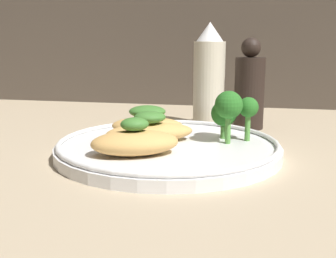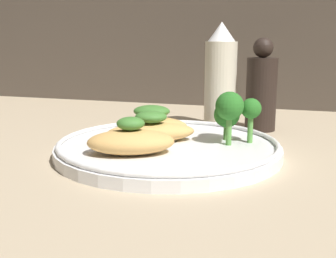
# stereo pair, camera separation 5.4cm
# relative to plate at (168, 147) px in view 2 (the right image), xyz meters

# --- Properties ---
(ground_plane) EXTENTS (1.80, 1.80, 0.01)m
(ground_plane) POSITION_rel_plate_xyz_m (0.00, 0.00, -0.01)
(ground_plane) COLOR tan
(plate) EXTENTS (0.29, 0.29, 0.02)m
(plate) POSITION_rel_plate_xyz_m (0.00, 0.00, 0.00)
(plate) COLOR white
(plate) RESTS_ON ground_plane
(grilled_meat_front) EXTENTS (0.12, 0.10, 0.04)m
(grilled_meat_front) POSITION_rel_plate_xyz_m (-0.03, -0.06, 0.02)
(grilled_meat_front) COLOR tan
(grilled_meat_front) RESTS_ON plate
(grilled_meat_middle) EXTENTS (0.12, 0.09, 0.04)m
(grilled_meat_middle) POSITION_rel_plate_xyz_m (-0.03, 0.01, 0.02)
(grilled_meat_middle) COLOR tan
(grilled_meat_middle) RESTS_ON plate
(grilled_meat_back) EXTENTS (0.11, 0.07, 0.04)m
(grilled_meat_back) POSITION_rel_plate_xyz_m (-0.04, 0.05, 0.02)
(grilled_meat_back) COLOR tan
(grilled_meat_back) RESTS_ON plate
(broccoli_bunch) EXTENTS (0.06, 0.06, 0.07)m
(broccoli_bunch) POSITION_rel_plate_xyz_m (0.08, 0.03, 0.05)
(broccoli_bunch) COLOR #569942
(broccoli_bunch) RESTS_ON plate
(sauce_bottle) EXTENTS (0.05, 0.05, 0.17)m
(sauce_bottle) POSITION_rel_plate_xyz_m (0.03, 0.19, 0.07)
(sauce_bottle) COLOR beige
(sauce_bottle) RESTS_ON ground_plane
(pepper_grinder) EXTENTS (0.05, 0.05, 0.15)m
(pepper_grinder) POSITION_rel_plate_xyz_m (0.10, 0.19, 0.06)
(pepper_grinder) COLOR black
(pepper_grinder) RESTS_ON ground_plane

